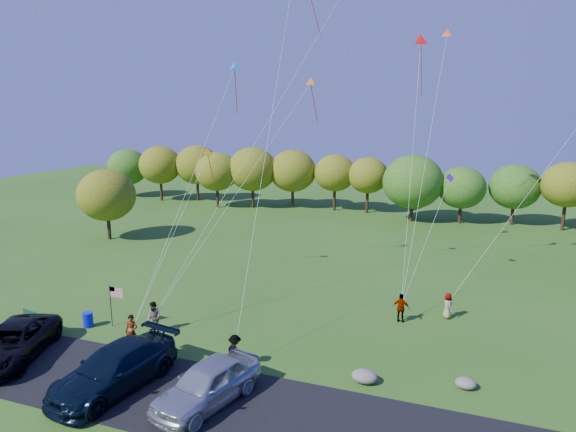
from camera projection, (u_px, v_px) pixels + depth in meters
name	position (u px, v px, depth m)	size (l,w,h in m)	color
ground	(225.00, 357.00, 26.89)	(140.00, 140.00, 0.00)	#2D5418
asphalt_lane	(185.00, 396.00, 23.21)	(44.00, 6.00, 0.06)	black
treeline	(379.00, 180.00, 58.97)	(75.57, 27.61, 7.99)	#3A2515
minivan_dark	(12.00, 343.00, 26.48)	(2.92, 6.33, 1.76)	black
minivan_navy	(114.00, 369.00, 23.67)	(2.70, 6.63, 1.92)	black
minivan_silver	(207.00, 384.00, 22.44)	(2.24, 5.56, 1.89)	#B4B9C0
flyer_a	(132.00, 332.00, 27.72)	(0.70, 0.46, 1.91)	#4C4C59
flyer_b	(154.00, 317.00, 29.68)	(0.90, 0.70, 1.85)	#4C4C59
flyer_c	(235.00, 352.00, 25.63)	(1.13, 0.65, 1.76)	#4C4C59
flyer_d	(401.00, 308.00, 31.14)	(1.05, 0.44, 1.80)	#4C4C59
flyer_e	(448.00, 306.00, 31.70)	(0.80, 0.52, 1.63)	#4C4C59
park_bench	(35.00, 319.00, 30.27)	(1.96, 0.69, 1.09)	#163C23
trash_barrel	(88.00, 320.00, 30.54)	(0.59, 0.59, 0.88)	#0D1BCE
flag_assembly	(114.00, 297.00, 30.28)	(0.93, 0.60, 2.52)	black
boulder_near	(365.00, 376.00, 24.39)	(1.25, 0.98, 0.63)	gray
boulder_far	(466.00, 383.00, 23.89)	(0.97, 0.81, 0.51)	gray
kites_aloft	(353.00, 11.00, 35.59)	(25.20, 8.51, 19.16)	red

